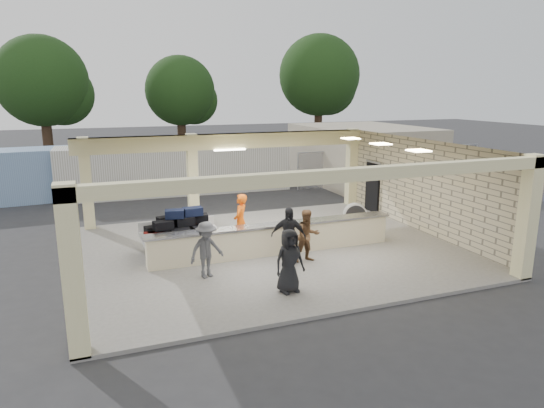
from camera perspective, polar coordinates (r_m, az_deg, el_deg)
name	(u,v)px	position (r m, az deg, el deg)	size (l,w,h in m)	color
ground	(269,251)	(16.13, -0.37, -5.60)	(120.00, 120.00, 0.00)	#2C2C2F
pavilion	(268,207)	(16.43, -0.49, -0.36)	(12.01, 10.00, 3.55)	slate
baggage_counter	(274,239)	(15.51, 0.27, -4.11)	(8.20, 0.58, 0.98)	beige
luggage_cart	(180,230)	(15.63, -10.82, -3.05)	(2.54, 1.61, 1.47)	silver
drum_fan	(355,215)	(18.56, 9.74, -1.28)	(0.92, 0.58, 0.97)	silver
baggage_handler	(241,222)	(15.85, -3.72, -2.10)	(0.67, 0.37, 1.85)	#FF5E0D
passenger_a	(308,236)	(14.73, 4.21, -3.76)	(0.79, 0.35, 1.63)	brown
passenger_b	(288,236)	(14.37, 1.94, -3.83)	(1.04, 0.38, 1.78)	black
passenger_c	(206,250)	(13.60, -7.72, -5.35)	(1.04, 0.36, 1.60)	#4C4C51
passenger_d	(289,261)	(12.52, 2.05, -6.70)	(0.82, 0.34, 1.68)	black
car_white_a	(337,162)	(31.80, 7.71, 4.94)	(2.30, 4.86, 1.39)	silver
car_white_b	(389,159)	(33.31, 13.56, 5.19)	(1.82, 4.87, 1.54)	silver
car_dark	(297,160)	(32.33, 3.00, 5.14)	(1.43, 4.06, 1.35)	black
container_white	(177,169)	(25.63, -11.12, 4.11)	(11.63, 2.33, 2.52)	silver
fence	(393,165)	(28.76, 14.10, 4.51)	(12.06, 0.06, 2.03)	gray
tree_left	(47,85)	(38.55, -24.93, 12.59)	(6.60, 6.30, 9.00)	#382619
tree_mid	(184,94)	(41.19, -10.35, 12.66)	(6.00, 5.60, 8.00)	#382619
tree_right	(322,79)	(44.10, 5.85, 14.45)	(7.20, 7.00, 10.00)	#382619
adjacent_building	(362,154)	(28.70, 10.55, 5.77)	(6.00, 8.00, 3.20)	#AFA38B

